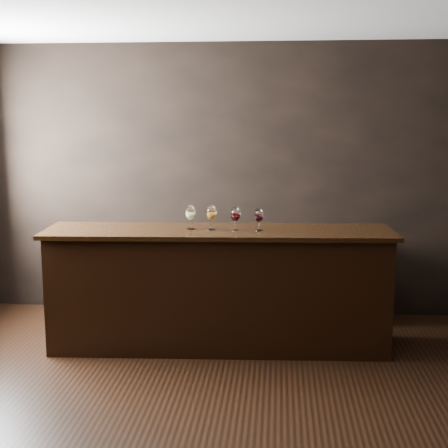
# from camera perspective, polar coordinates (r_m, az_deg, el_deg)

# --- Properties ---
(ground) EXTENTS (5.00, 5.00, 0.00)m
(ground) POSITION_cam_1_polar(r_m,az_deg,el_deg) (4.70, -2.51, -16.22)
(ground) COLOR black
(ground) RESTS_ON ground
(room_shell) EXTENTS (5.02, 4.52, 2.81)m
(room_shell) POSITION_cam_1_polar(r_m,az_deg,el_deg) (4.38, -5.53, 6.45)
(room_shell) COLOR black
(room_shell) RESTS_ON ground
(bar_counter) EXTENTS (3.00, 0.80, 1.04)m
(bar_counter) POSITION_cam_1_polar(r_m,az_deg,el_deg) (5.61, -0.49, -6.13)
(bar_counter) COLOR black
(bar_counter) RESTS_ON ground
(bar_top) EXTENTS (3.10, 0.88, 0.04)m
(bar_top) POSITION_cam_1_polar(r_m,az_deg,el_deg) (5.49, -0.50, -0.71)
(bar_top) COLOR black
(bar_top) RESTS_ON bar_counter
(back_bar_shelf) EXTENTS (2.39, 0.40, 0.86)m
(back_bar_shelf) POSITION_cam_1_polar(r_m,az_deg,el_deg) (6.44, 0.56, -4.82)
(back_bar_shelf) COLOR black
(back_bar_shelf) RESTS_ON ground
(glass_white) EXTENTS (0.09, 0.09, 0.21)m
(glass_white) POSITION_cam_1_polar(r_m,az_deg,el_deg) (5.49, -3.09, 0.96)
(glass_white) COLOR white
(glass_white) RESTS_ON bar_top
(glass_amber) EXTENTS (0.09, 0.09, 0.21)m
(glass_amber) POSITION_cam_1_polar(r_m,az_deg,el_deg) (5.46, -1.16, 0.96)
(glass_amber) COLOR white
(glass_amber) RESTS_ON bar_top
(glass_red_a) EXTENTS (0.08, 0.08, 0.20)m
(glass_red_a) POSITION_cam_1_polar(r_m,az_deg,el_deg) (5.43, 1.06, 0.82)
(glass_red_a) COLOR white
(glass_red_a) RESTS_ON bar_top
(glass_red_b) EXTENTS (0.08, 0.08, 0.19)m
(glass_red_b) POSITION_cam_1_polar(r_m,az_deg,el_deg) (5.43, 3.21, 0.73)
(glass_red_b) COLOR white
(glass_red_b) RESTS_ON bar_top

